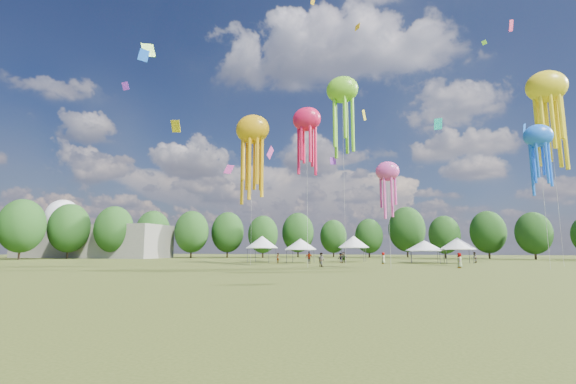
# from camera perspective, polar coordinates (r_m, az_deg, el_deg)

# --- Properties ---
(ground) EXTENTS (300.00, 300.00, 0.00)m
(ground) POSITION_cam_1_polar(r_m,az_deg,el_deg) (10.96, -4.23, -19.83)
(ground) COLOR #384416
(ground) RESTS_ON ground
(spectator_near) EXTENTS (1.09, 1.06, 1.76)m
(spectator_near) POSITION_cam_1_polar(r_m,az_deg,el_deg) (49.00, 4.86, -9.80)
(spectator_near) COLOR gray
(spectator_near) RESTS_ON ground
(spectators_far) EXTENTS (30.53, 19.74, 1.84)m
(spectators_far) POSITION_cam_1_polar(r_m,az_deg,el_deg) (61.16, 12.12, -9.36)
(spectators_far) COLOR gray
(spectators_far) RESTS_ON ground
(festival_tents) EXTENTS (35.72, 12.49, 4.46)m
(festival_tents) POSITION_cam_1_polar(r_m,az_deg,el_deg) (64.90, 10.08, -7.36)
(festival_tents) COLOR #47474C
(festival_tents) RESTS_ON ground
(show_kites) EXTENTS (45.14, 16.66, 27.76)m
(show_kites) POSITION_cam_1_polar(r_m,az_deg,el_deg) (56.27, 14.03, 9.54)
(show_kites) COLOR #DE1342
(show_kites) RESTS_ON ground
(small_kites) EXTENTS (69.88, 52.38, 38.62)m
(small_kites) POSITION_cam_1_polar(r_m,az_deg,el_deg) (59.96, 11.21, 18.78)
(small_kites) COLOR #DE1342
(small_kites) RESTS_ON ground
(treeline) EXTENTS (201.57, 95.24, 13.43)m
(treeline) POSITION_cam_1_polar(r_m,az_deg,el_deg) (73.11, 10.25, -4.75)
(treeline) COLOR #38281C
(treeline) RESTS_ON ground
(hangar) EXTENTS (40.00, 12.00, 8.00)m
(hangar) POSITION_cam_1_polar(r_m,az_deg,el_deg) (111.68, -26.68, -6.49)
(hangar) COLOR gray
(hangar) RESTS_ON ground
(radome) EXTENTS (9.00, 9.00, 16.00)m
(radome) POSITION_cam_1_polar(r_m,az_deg,el_deg) (127.40, -29.97, -3.68)
(radome) COLOR white
(radome) RESTS_ON ground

